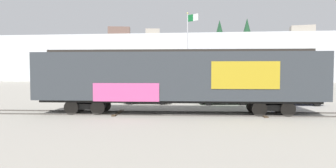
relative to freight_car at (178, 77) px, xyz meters
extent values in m
plane|color=gray|center=(0.18, 0.00, -2.38)|extent=(260.00, 260.00, 0.00)
cube|color=#4C4742|center=(0.03, -0.72, -2.34)|extent=(59.95, 2.55, 0.08)
cube|color=#4C4742|center=(-0.03, 0.72, -2.34)|extent=(59.95, 2.55, 0.08)
cube|color=#423323|center=(5.29, 0.22, -2.35)|extent=(0.34, 2.51, 0.07)
cube|color=#423323|center=(-3.89, -0.16, -2.35)|extent=(0.34, 2.51, 0.07)
cube|color=#33383D|center=(0.00, 0.00, 0.07)|extent=(18.01, 3.59, 2.94)
cube|color=#2D2823|center=(0.00, 0.00, 1.66)|extent=(17.02, 1.10, 0.24)
cube|color=#B2931E|center=(4.03, -1.28, 0.15)|extent=(3.94, 0.19, 1.62)
cube|color=#CC4C8C|center=(-3.00, -1.57, -0.88)|extent=(4.00, 0.19, 1.10)
cube|color=black|center=(0.00, 0.00, -1.50)|extent=(17.60, 2.29, 0.20)
cube|color=black|center=(-5.86, -0.24, -1.87)|extent=(2.15, 1.37, 0.36)
cylinder|color=black|center=(-6.68, -0.99, -1.92)|extent=(0.92, 0.16, 0.92)
cylinder|color=black|center=(-6.74, 0.45, -1.92)|extent=(0.92, 0.16, 0.92)
cylinder|color=black|center=(-4.99, -0.92, -1.92)|extent=(0.92, 0.16, 0.92)
cylinder|color=black|center=(-5.04, 0.52, -1.92)|extent=(0.92, 0.16, 0.92)
cube|color=black|center=(5.86, 0.24, -1.87)|extent=(2.15, 1.37, 0.36)
cylinder|color=black|center=(5.04, -0.51, -1.92)|extent=(0.92, 0.16, 0.92)
cylinder|color=black|center=(4.98, 0.93, -1.92)|extent=(0.92, 0.16, 0.92)
cylinder|color=black|center=(6.74, -0.44, -1.92)|extent=(0.92, 0.16, 0.92)
cylinder|color=black|center=(6.68, 1.00, -1.92)|extent=(0.92, 0.16, 0.92)
cylinder|color=silver|center=(0.39, 10.26, 1.90)|extent=(0.12, 0.12, 8.57)
sphere|color=#D8CC66|center=(0.39, 10.26, 6.27)|extent=(0.18, 0.18, 0.18)
cube|color=#14662D|center=(0.96, 9.88, 5.75)|extent=(1.05, 0.73, 0.68)
cube|color=white|center=(1.21, 9.71, 5.75)|extent=(0.54, 0.38, 0.68)
cube|color=silver|center=(0.18, 74.70, 4.35)|extent=(118.53, 35.92, 13.47)
cube|color=#9E9384|center=(-11.53, 63.92, 12.15)|extent=(4.79, 4.67, 2.13)
cube|color=#9E9384|center=(31.93, 63.92, 12.30)|extent=(6.91, 5.32, 2.42)
cube|color=brown|center=(-21.87, 63.92, 12.57)|extent=(7.01, 4.26, 2.96)
cone|color=#193D23|center=(8.71, 63.57, 12.97)|extent=(1.88, 1.88, 3.77)
cone|color=#193D23|center=(16.24, 62.82, 13.48)|extent=(2.40, 2.40, 4.79)
cone|color=#193D23|center=(8.54, 64.34, 13.44)|extent=(2.35, 2.35, 4.70)
cube|color=silver|center=(-2.99, 5.57, -1.68)|extent=(4.14, 1.94, 0.77)
cube|color=#2D333D|center=(-3.27, 5.55, -0.96)|extent=(2.20, 1.67, 0.66)
cylinder|color=black|center=(-1.65, 6.46, -2.06)|extent=(0.65, 0.25, 0.64)
cylinder|color=black|center=(-1.57, 4.81, -2.06)|extent=(0.65, 0.25, 0.64)
cylinder|color=black|center=(-4.41, 6.33, -2.06)|extent=(0.65, 0.25, 0.64)
cylinder|color=black|center=(-4.33, 4.67, -2.06)|extent=(0.65, 0.25, 0.64)
cube|color=#1E5933|center=(3.53, 5.77, -1.68)|extent=(4.31, 2.28, 0.76)
cube|color=#2D333D|center=(3.45, 5.76, -1.00)|extent=(2.22, 1.87, 0.61)
cylinder|color=black|center=(4.83, 6.80, -2.06)|extent=(0.66, 0.29, 0.64)
cylinder|color=black|center=(5.02, 5.05, -2.06)|extent=(0.66, 0.29, 0.64)
cylinder|color=black|center=(2.04, 6.49, -2.06)|extent=(0.66, 0.29, 0.64)
cylinder|color=black|center=(2.23, 4.75, -2.06)|extent=(0.66, 0.29, 0.64)
cube|color=navy|center=(9.21, 5.68, -1.75)|extent=(4.57, 2.19, 0.63)
cube|color=#2D333D|center=(9.12, 5.67, -1.10)|extent=(2.08, 1.76, 0.66)
cylinder|color=black|center=(10.61, 6.66, -2.06)|extent=(0.66, 0.29, 0.64)
cylinder|color=black|center=(10.78, 5.02, -2.06)|extent=(0.66, 0.29, 0.64)
cylinder|color=black|center=(7.63, 6.34, -2.06)|extent=(0.66, 0.29, 0.64)
cylinder|color=black|center=(7.80, 4.71, -2.06)|extent=(0.66, 0.29, 0.64)
camera|label=1|loc=(1.06, -17.25, 0.33)|focal=28.74mm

